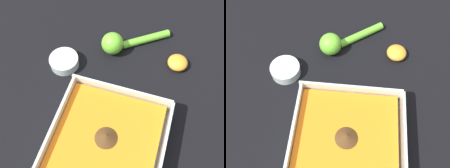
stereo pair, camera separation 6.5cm
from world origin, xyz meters
TOP-DOWN VIEW (x-y plane):
  - ground_plane at (0.00, 0.00)m, footprint 4.00×4.00m
  - square_dish at (-0.00, 0.00)m, footprint 0.25×0.25m
  - spice_bowl at (0.18, -0.18)m, footprint 0.08×0.08m
  - lemon_squeezer at (0.05, -0.27)m, footprint 0.18×0.14m
  - lemon_half at (-0.12, -0.26)m, footprint 0.05×0.05m

SIDE VIEW (x-z plane):
  - ground_plane at x=0.00m, z-range 0.00..0.00m
  - spice_bowl at x=0.18m, z-range 0.00..0.03m
  - lemon_half at x=-0.12m, z-range 0.00..0.03m
  - square_dish at x=0.00m, z-range -0.01..0.05m
  - lemon_squeezer at x=0.05m, z-range 0.00..0.06m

